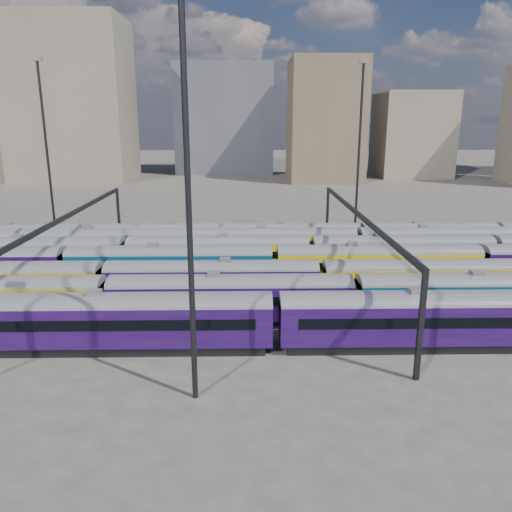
{
  "coord_description": "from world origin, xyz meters",
  "views": [
    {
      "loc": [
        -1.62,
        -50.75,
        17.31
      ],
      "look_at": [
        -0.64,
        1.53,
        3.0
      ],
      "focal_mm": 35.0,
      "sensor_mm": 36.0,
      "label": 1
    }
  ],
  "objects_px": {
    "rake_2": "(321,277)",
    "mast_2": "(188,180)",
    "rake_1": "(106,295)",
    "rake_0": "(276,314)"
  },
  "relations": [
    {
      "from": "rake_2",
      "to": "mast_2",
      "type": "relative_size",
      "value": 4.87
    },
    {
      "from": "rake_2",
      "to": "mast_2",
      "type": "bearing_deg",
      "value": -121.65
    },
    {
      "from": "rake_1",
      "to": "rake_0",
      "type": "bearing_deg",
      "value": -19.22
    },
    {
      "from": "rake_1",
      "to": "rake_2",
      "type": "distance_m",
      "value": 19.89
    },
    {
      "from": "rake_1",
      "to": "mast_2",
      "type": "height_order",
      "value": "mast_2"
    },
    {
      "from": "rake_1",
      "to": "rake_2",
      "type": "xyz_separation_m",
      "value": [
        19.25,
        5.0,
        -0.08
      ]
    },
    {
      "from": "rake_0",
      "to": "rake_1",
      "type": "bearing_deg",
      "value": 160.78
    },
    {
      "from": "mast_2",
      "to": "rake_0",
      "type": "bearing_deg",
      "value": 51.48
    },
    {
      "from": "rake_0",
      "to": "rake_2",
      "type": "bearing_deg",
      "value": 63.87
    },
    {
      "from": "rake_2",
      "to": "rake_0",
      "type": "bearing_deg",
      "value": -116.13
    }
  ]
}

